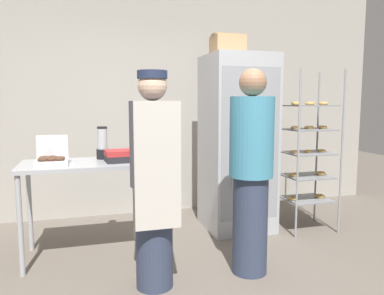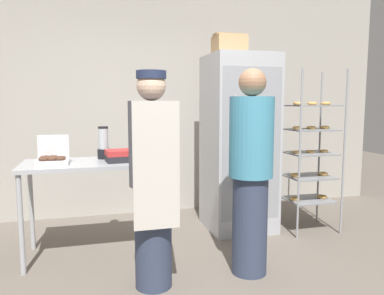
{
  "view_description": "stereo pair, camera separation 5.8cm",
  "coord_description": "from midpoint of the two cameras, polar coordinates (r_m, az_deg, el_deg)",
  "views": [
    {
      "loc": [
        -0.84,
        -2.43,
        1.42
      ],
      "look_at": [
        0.06,
        0.68,
        1.04
      ],
      "focal_mm": 35.0,
      "sensor_mm": 36.0,
      "label": 1
    },
    {
      "loc": [
        -0.78,
        -2.45,
        1.42
      ],
      "look_at": [
        0.06,
        0.68,
        1.04
      ],
      "focal_mm": 35.0,
      "sensor_mm": 36.0,
      "label": 2
    }
  ],
  "objects": [
    {
      "name": "back_wall",
      "position": [
        4.9,
        -6.65,
        7.52
      ],
      "size": [
        6.4,
        0.12,
        2.98
      ],
      "primitive_type": "cube",
      "color": "#ADA89E",
      "rests_on": "ground_plane"
    },
    {
      "name": "refrigerator",
      "position": [
        4.23,
        6.51,
        0.66
      ],
      "size": [
        0.71,
        0.75,
        1.95
      ],
      "color": "#ADAFB5",
      "rests_on": "ground_plane"
    },
    {
      "name": "baking_rack",
      "position": [
        4.35,
        16.92,
        -0.59
      ],
      "size": [
        0.55,
        0.47,
        1.78
      ],
      "color": "#93969B",
      "rests_on": "ground_plane"
    },
    {
      "name": "prep_counter",
      "position": [
        3.57,
        -16.73,
        -3.9
      ],
      "size": [
        1.09,
        0.65,
        0.89
      ],
      "color": "#ADAFB5",
      "rests_on": "ground_plane"
    },
    {
      "name": "donut_box",
      "position": [
        3.45,
        -21.07,
        -1.77
      ],
      "size": [
        0.27,
        0.21,
        0.26
      ],
      "color": "white",
      "rests_on": "prep_counter"
    },
    {
      "name": "blender_pitcher",
      "position": [
        3.7,
        -13.92,
        0.43
      ],
      "size": [
        0.12,
        0.12,
        0.31
      ],
      "color": "black",
      "rests_on": "prep_counter"
    },
    {
      "name": "binder_stack",
      "position": [
        3.5,
        -10.91,
        -1.24
      ],
      "size": [
        0.34,
        0.26,
        0.11
      ],
      "color": "#232328",
      "rests_on": "prep_counter"
    },
    {
      "name": "cardboard_storage_box",
      "position": [
        4.32,
        5.04,
        15.24
      ],
      "size": [
        0.35,
        0.28,
        0.24
      ],
      "color": "tan",
      "rests_on": "refrigerator"
    },
    {
      "name": "person_baker",
      "position": [
        2.84,
        -6.46,
        -4.59
      ],
      "size": [
        0.35,
        0.37,
        1.66
      ],
      "color": "#333D56",
      "rests_on": "ground_plane"
    },
    {
      "name": "person_customer",
      "position": [
        3.11,
        8.46,
        -3.59
      ],
      "size": [
        0.36,
        0.36,
        1.7
      ],
      "color": "#333D56",
      "rests_on": "ground_plane"
    }
  ]
}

